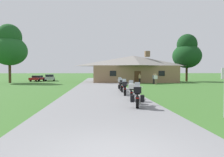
% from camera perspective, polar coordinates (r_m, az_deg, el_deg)
% --- Properties ---
extents(ground_plane, '(500.00, 500.00, 0.00)m').
position_cam_1_polar(ground_plane, '(24.44, -3.27, -2.72)').
color(ground_plane, '#386628').
extents(asphalt_driveway, '(6.40, 80.00, 0.06)m').
position_cam_1_polar(asphalt_driveway, '(22.44, -3.19, -3.05)').
color(asphalt_driveway, slate).
rests_on(asphalt_driveway, ground).
extents(motorcycle_red_nearest_to_camera, '(0.98, 2.07, 1.30)m').
position_cam_1_polar(motorcycle_red_nearest_to_camera, '(11.20, 7.17, -5.10)').
color(motorcycle_red_nearest_to_camera, black).
rests_on(motorcycle_red_nearest_to_camera, asphalt_driveway).
extents(motorcycle_red_second_in_row, '(0.77, 2.08, 1.30)m').
position_cam_1_polar(motorcycle_red_second_in_row, '(13.94, 5.47, -3.67)').
color(motorcycle_red_second_in_row, black).
rests_on(motorcycle_red_second_in_row, asphalt_driveway).
extents(motorcycle_green_third_in_row, '(0.69, 2.08, 1.30)m').
position_cam_1_polar(motorcycle_green_third_in_row, '(16.79, 3.60, -2.72)').
color(motorcycle_green_third_in_row, black).
rests_on(motorcycle_green_third_in_row, asphalt_driveway).
extents(motorcycle_black_fourth_in_row, '(0.73, 2.08, 1.30)m').
position_cam_1_polar(motorcycle_black_fourth_in_row, '(19.46, 2.71, -2.11)').
color(motorcycle_black_fourth_in_row, black).
rests_on(motorcycle_black_fourth_in_row, asphalt_driveway).
extents(motorcycle_black_farthest_in_row, '(0.66, 2.08, 1.30)m').
position_cam_1_polar(motorcycle_black_farthest_in_row, '(22.00, 2.28, -1.61)').
color(motorcycle_black_farthest_in_row, black).
rests_on(motorcycle_black_farthest_in_row, asphalt_driveway).
extents(stone_lodge, '(16.15, 8.84, 5.99)m').
position_cam_1_polar(stone_lodge, '(39.36, 6.03, 2.85)').
color(stone_lodge, '#896B4C').
rests_on(stone_lodge, ground).
extents(bystander_tan_shirt_near_lodge, '(0.33, 0.52, 1.67)m').
position_cam_1_polar(bystander_tan_shirt_near_lodge, '(34.20, 7.82, 0.15)').
color(bystander_tan_shirt_near_lodge, black).
rests_on(bystander_tan_shirt_near_lodge, ground).
extents(bystander_gray_shirt_beside_signpost, '(0.53, 0.31, 1.67)m').
position_cam_1_polar(bystander_gray_shirt_beside_signpost, '(33.18, 11.74, 0.08)').
color(bystander_gray_shirt_beside_signpost, black).
rests_on(bystander_gray_shirt_beside_signpost, ground).
extents(bystander_white_shirt_by_tree, '(0.51, 0.35, 1.69)m').
position_cam_1_polar(bystander_white_shirt_by_tree, '(31.87, 12.27, 0.03)').
color(bystander_white_shirt_by_tree, '#75664C').
rests_on(bystander_white_shirt_by_tree, ground).
extents(tree_left_far, '(6.04, 6.04, 10.35)m').
position_cam_1_polar(tree_left_far, '(40.24, -26.98, 8.01)').
color(tree_left_far, '#422D19').
rests_on(tree_left_far, ground).
extents(tree_right_of_lodge, '(5.70, 5.70, 9.58)m').
position_cam_1_polar(tree_right_of_lodge, '(43.85, 20.38, 6.85)').
color(tree_right_of_lodge, '#422D19').
rests_on(tree_right_of_lodge, ground).
extents(parked_silver_suv_far_left, '(2.58, 4.84, 1.40)m').
position_cam_1_polar(parked_silver_suv_far_left, '(45.40, -17.11, 0.32)').
color(parked_silver_suv_far_left, '#ADAFB7').
rests_on(parked_silver_suv_far_left, ground).
extents(parked_red_sedan_far_left, '(2.26, 4.37, 1.20)m').
position_cam_1_polar(parked_red_sedan_far_left, '(44.36, -20.32, 0.08)').
color(parked_red_sedan_far_left, maroon).
rests_on(parked_red_sedan_far_left, ground).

